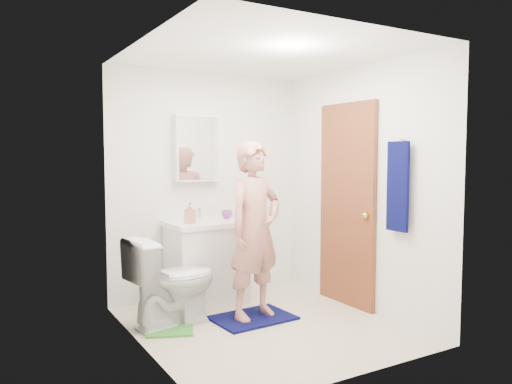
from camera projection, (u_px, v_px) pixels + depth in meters
floor at (265, 326)px, 4.48m from camera, size 2.20×2.40×0.02m
ceiling at (265, 53)px, 4.30m from camera, size 2.20×2.40×0.02m
wall_back at (207, 185)px, 5.43m from camera, size 2.20×0.02×2.40m
wall_front at (358, 204)px, 3.35m from camera, size 2.20×0.02×2.40m
wall_left at (142, 198)px, 3.83m from camera, size 0.02×2.40×2.40m
wall_right at (360, 188)px, 4.95m from camera, size 0.02×2.40×2.40m
vanity_cabinet at (207, 264)px, 5.16m from camera, size 0.75×0.55×0.80m
countertop at (206, 223)px, 5.13m from camera, size 0.79×0.59×0.05m
sink_basin at (206, 222)px, 5.13m from camera, size 0.40×0.40×0.03m
faucet at (199, 213)px, 5.28m from camera, size 0.03×0.03×0.12m
medicine_cabinet at (197, 148)px, 5.27m from camera, size 0.50×0.12×0.70m
mirror_panel at (199, 148)px, 5.21m from camera, size 0.46×0.01×0.66m
door at (347, 205)px, 5.07m from camera, size 0.05×0.80×2.05m
door_knob at (365, 215)px, 4.78m from camera, size 0.07×0.07×0.07m
towel at (398, 186)px, 4.41m from camera, size 0.03×0.24×0.80m
towel_hook at (402, 139)px, 4.40m from camera, size 0.06×0.02×0.02m
toilet at (173, 281)px, 4.46m from camera, size 0.85×0.57×0.81m
bath_mat at (253, 318)px, 4.65m from camera, size 0.76×0.56×0.02m
green_rug at (170, 330)px, 4.33m from camera, size 0.49×0.46×0.02m
soap_dispenser at (190, 213)px, 4.96m from camera, size 0.10×0.11×0.21m
toothbrush_cup at (227, 214)px, 5.34m from camera, size 0.12×0.12×0.09m
man at (255, 230)px, 4.60m from camera, size 0.67×0.52×1.63m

